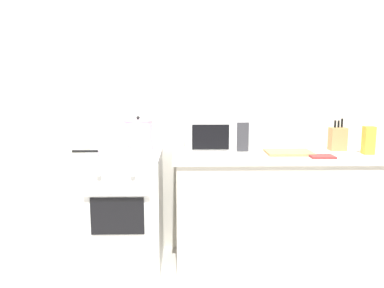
# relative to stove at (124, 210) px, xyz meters

# --- Properties ---
(back_wall) EXTENTS (4.40, 0.10, 2.50)m
(back_wall) POSITION_rel_stove_xyz_m (0.65, 0.37, 0.79)
(back_wall) COLOR silver
(back_wall) RESTS_ON ground_plane
(lower_cabinet_right) EXTENTS (1.64, 0.56, 0.88)m
(lower_cabinet_right) POSITION_rel_stove_xyz_m (1.25, 0.02, -0.02)
(lower_cabinet_right) COLOR beige
(lower_cabinet_right) RESTS_ON ground_plane
(countertop_right) EXTENTS (1.70, 0.60, 0.04)m
(countertop_right) POSITION_rel_stove_xyz_m (1.25, 0.02, 0.44)
(countertop_right) COLOR beige
(countertop_right) RESTS_ON lower_cabinet_right
(stove) EXTENTS (0.60, 0.64, 0.92)m
(stove) POSITION_rel_stove_xyz_m (0.00, 0.00, 0.00)
(stove) COLOR white
(stove) RESTS_ON ground_plane
(stock_pot) EXTENTS (0.32, 0.23, 0.29)m
(stock_pot) POSITION_rel_stove_xyz_m (0.12, 0.14, 0.59)
(stock_pot) COLOR silver
(stock_pot) RESTS_ON stove
(frying_pan) EXTENTS (0.45, 0.25, 0.05)m
(frying_pan) POSITION_rel_stove_xyz_m (-0.06, -0.05, 0.48)
(frying_pan) COLOR silver
(frying_pan) RESTS_ON stove
(microwave) EXTENTS (0.50, 0.37, 0.30)m
(microwave) POSITION_rel_stove_xyz_m (0.75, 0.08, 0.61)
(microwave) COLOR white
(microwave) RESTS_ON countertop_right
(cutting_board) EXTENTS (0.36, 0.26, 0.02)m
(cutting_board) POSITION_rel_stove_xyz_m (1.32, 0.00, 0.47)
(cutting_board) COLOR tan
(cutting_board) RESTS_ON countertop_right
(knife_block) EXTENTS (0.13, 0.10, 0.26)m
(knife_block) POSITION_rel_stove_xyz_m (1.76, 0.14, 0.56)
(knife_block) COLOR tan
(knife_block) RESTS_ON countertop_right
(pasta_box) EXTENTS (0.08, 0.08, 0.22)m
(pasta_box) POSITION_rel_stove_xyz_m (1.93, -0.03, 0.57)
(pasta_box) COLOR gold
(pasta_box) RESTS_ON countertop_right
(oven_mitt) EXTENTS (0.18, 0.14, 0.02)m
(oven_mitt) POSITION_rel_stove_xyz_m (1.53, -0.16, 0.47)
(oven_mitt) COLOR #993333
(oven_mitt) RESTS_ON countertop_right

